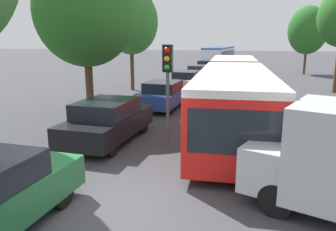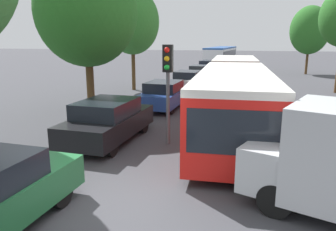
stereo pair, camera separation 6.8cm
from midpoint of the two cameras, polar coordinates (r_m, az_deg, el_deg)
name	(u,v)px [view 2 (the right image)]	position (r m, az deg, el deg)	size (l,w,h in m)	color
ground_plane	(111,211)	(7.36, -9.71, -16.09)	(200.00, 200.00, 0.00)	#3D3D42
articulated_bus	(234,86)	(15.64, 11.58, 4.99)	(3.57, 16.69, 2.46)	red
city_bus_rear	(221,55)	(46.99, 9.25, 10.41)	(3.46, 11.63, 2.47)	silver
queued_car_black	(108,121)	(11.75, -10.23, -0.89)	(1.97, 4.39, 1.51)	black
queued_car_blue	(164,95)	(17.22, -0.54, 3.64)	(1.87, 4.16, 1.43)	#284799
queued_car_white	(188,81)	(23.26, 3.51, 6.07)	(1.82, 4.05, 1.39)	white
queued_car_tan	(200,73)	(29.00, 5.66, 7.40)	(1.76, 3.92, 1.35)	tan
queued_car_navy	(208,67)	(34.68, 7.11, 8.36)	(1.85, 4.12, 1.41)	navy
traffic_light	(168,72)	(10.99, 0.14, 7.55)	(0.32, 0.36, 3.40)	#56595E
tree_left_mid	(86,11)	(16.55, -13.91, 17.24)	(4.78, 4.78, 7.47)	#51381E
tree_left_far	(132,23)	(23.52, -6.27, 15.64)	(3.71, 3.71, 6.97)	#51381E
tree_right_far	(310,30)	(37.08, 23.51, 13.47)	(3.89, 3.89, 6.85)	#51381E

